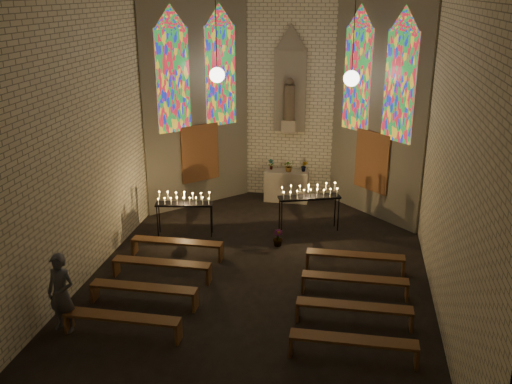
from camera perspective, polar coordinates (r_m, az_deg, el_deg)
floor at (r=13.76m, az=0.22°, el=-8.70°), size 12.00×12.00×0.00m
room at (r=15.69m, az=2.34°, el=9.31°), size 8.22×12.43×7.00m
altar at (r=18.51m, az=3.06°, el=0.64°), size 1.40×0.60×1.00m
flower_vase_left at (r=18.45m, az=1.51°, el=2.79°), size 0.22×0.18×0.35m
flower_vase_center at (r=18.24m, az=3.33°, el=2.63°), size 0.43×0.41×0.39m
flower_vase_right at (r=18.29m, az=4.83°, el=2.59°), size 0.22×0.18×0.35m
aisle_flower_pot at (r=15.34m, az=2.19°, el=-4.61°), size 0.29×0.29×0.46m
votive_stand_left at (r=15.85m, az=-7.20°, el=-0.91°), size 1.63×0.62×1.17m
votive_stand_right at (r=16.04m, az=5.37°, el=-0.21°), size 1.79×0.96×1.28m
pew_left_0 at (r=14.81m, az=-7.92°, el=-5.14°), size 2.37×0.34×0.45m
pew_right_0 at (r=14.17m, az=9.90°, el=-6.43°), size 2.37×0.34×0.45m
pew_left_1 at (r=13.79m, az=-9.42°, el=-7.19°), size 2.37×0.34×0.45m
pew_right_1 at (r=13.11m, az=9.85°, el=-8.73°), size 2.37×0.34×0.45m
pew_left_2 at (r=12.80m, az=-11.17°, el=-9.56°), size 2.37×0.34×0.45m
pew_right_2 at (r=12.06m, az=9.78°, el=-11.42°), size 2.37×0.34×0.45m
pew_left_3 at (r=11.85m, az=-13.24°, el=-12.30°), size 2.37×0.34×0.45m
pew_right_3 at (r=11.05m, az=9.71°, el=-14.62°), size 2.37×0.34×0.45m
visitor at (r=12.12m, az=-18.90°, el=-9.55°), size 0.67×0.50×1.68m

